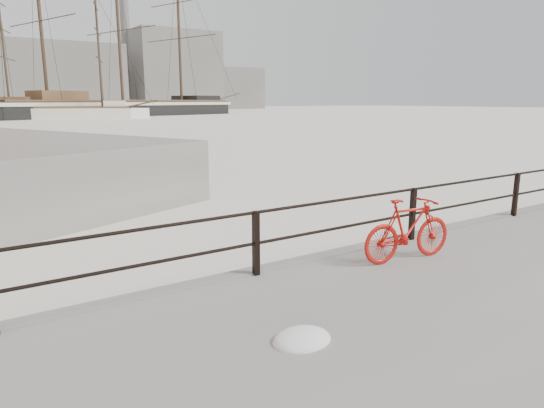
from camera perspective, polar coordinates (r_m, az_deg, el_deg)
ground at (r=9.91m, az=15.25°, el=-5.76°), size 400.00×400.00×0.00m
guardrail at (r=9.59m, az=16.20°, el=-1.14°), size 28.00×0.10×1.00m
bicycle at (r=8.32m, az=15.73°, el=-2.90°), size 1.77×0.49×1.06m
barque_black at (r=98.47m, az=-17.03°, el=9.87°), size 67.94×40.24×36.22m
schooner_mid at (r=86.48m, az=-23.82°, el=9.14°), size 33.00×22.05×21.78m
industrial_west at (r=148.77m, az=-23.68°, el=13.46°), size 32.00×18.00×18.00m
industrial_mid at (r=163.68m, az=-11.57°, el=15.05°), size 26.00×20.00×24.00m
industrial_east at (r=177.91m, az=-5.07°, el=13.37°), size 20.00×16.00×14.00m
smokestack at (r=164.81m, az=-16.82°, el=18.26°), size 2.80×2.80×44.00m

